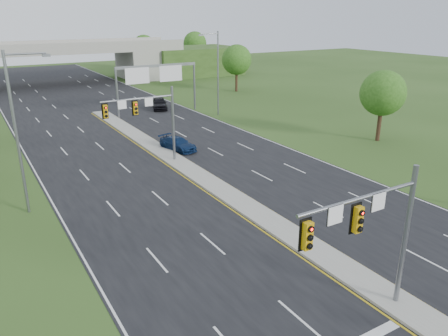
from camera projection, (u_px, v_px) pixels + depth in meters
ground at (395, 303)px, 20.90m from camera, size 240.00×240.00×0.00m
road at (137, 137)px, 49.19m from camera, size 24.00×160.00×0.02m
median at (184, 166)px, 39.46m from camera, size 2.00×54.00×0.16m
lane_markings at (153, 151)px, 43.97m from camera, size 23.72×160.00×0.01m
signal_mast_near at (375, 226)px, 18.17m from camera, size 6.62×0.60×7.00m
signal_mast_far at (150, 114)px, 38.37m from camera, size 6.62×0.60×7.00m
sign_gantry at (156, 76)px, 58.70m from camera, size 11.58×0.44×6.67m
overpass at (54, 66)px, 84.38m from camera, size 80.00×14.00×8.10m
lightpole_l_mid at (19, 127)px, 28.58m from camera, size 2.85×0.25×11.00m
lightpole_r_far at (217, 70)px, 57.64m from camera, size 2.85×0.25×11.00m
tree_r_near at (383, 93)px, 46.01m from camera, size 4.80×4.80×7.60m
tree_r_mid at (237, 60)px, 76.13m from camera, size 5.20×5.20×8.12m
tree_back_c at (144, 47)px, 106.68m from camera, size 5.60×5.60×8.32m
tree_back_d at (195, 43)px, 113.36m from camera, size 6.00×6.00×8.85m
car_far_b at (178, 144)px, 44.14m from camera, size 2.92×4.81×1.30m
car_far_c at (160, 103)px, 63.17m from camera, size 3.51×5.30×1.68m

